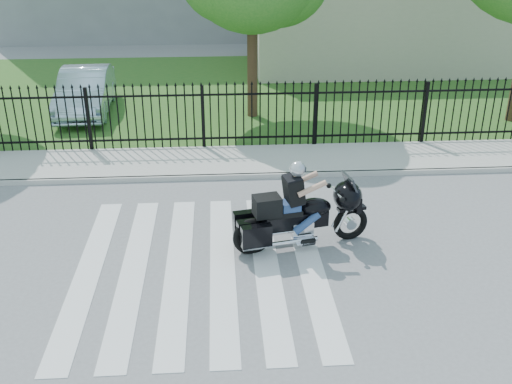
{
  "coord_description": "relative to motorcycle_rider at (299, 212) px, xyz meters",
  "views": [
    {
      "loc": [
        0.39,
        -9.31,
        5.78
      ],
      "look_at": [
        1.08,
        1.04,
        1.0
      ],
      "focal_mm": 42.0,
      "sensor_mm": 36.0,
      "label": 1
    }
  ],
  "objects": [
    {
      "name": "ground",
      "position": [
        -1.86,
        -0.67,
        -0.74
      ],
      "size": [
        120.0,
        120.0,
        0.0
      ],
      "primitive_type": "plane",
      "color": "slate",
      "rests_on": "ground"
    },
    {
      "name": "sidewalk",
      "position": [
        -1.86,
        4.33,
        -0.68
      ],
      "size": [
        40.0,
        2.0,
        0.12
      ],
      "primitive_type": "cube",
      "color": "#ADAAA3",
      "rests_on": "ground"
    },
    {
      "name": "parked_car",
      "position": [
        -5.67,
        9.04,
        -0.02
      ],
      "size": [
        1.7,
        4.31,
        1.4
      ],
      "primitive_type": "imported",
      "rotation": [
        0.0,
        0.0,
        0.05
      ],
      "color": "silver",
      "rests_on": "grass_strip"
    },
    {
      "name": "motorcycle_rider",
      "position": [
        0.0,
        0.0,
        0.0
      ],
      "size": [
        2.69,
        1.25,
        1.8
      ],
      "rotation": [
        0.0,
        0.0,
        0.2
      ],
      "color": "black",
      "rests_on": "ground"
    },
    {
      "name": "grass_strip",
      "position": [
        -1.86,
        11.33,
        -0.73
      ],
      "size": [
        40.0,
        12.0,
        0.02
      ],
      "primitive_type": "cube",
      "color": "#295B1F",
      "rests_on": "ground"
    },
    {
      "name": "crosswalk",
      "position": [
        -1.86,
        -0.67,
        -0.73
      ],
      "size": [
        5.0,
        5.5,
        0.01
      ],
      "primitive_type": null,
      "color": "silver",
      "rests_on": "ground"
    },
    {
      "name": "curb",
      "position": [
        -1.86,
        3.33,
        -0.68
      ],
      "size": [
        40.0,
        0.12,
        0.12
      ],
      "primitive_type": "cube",
      "color": "#ADAAA3",
      "rests_on": "ground"
    },
    {
      "name": "iron_fence",
      "position": [
        -1.86,
        5.33,
        0.17
      ],
      "size": [
        26.0,
        0.04,
        1.8
      ],
      "color": "black",
      "rests_on": "ground"
    },
    {
      "name": "building_low",
      "position": [
        5.14,
        15.33,
        1.01
      ],
      "size": [
        10.0,
        6.0,
        3.5
      ],
      "primitive_type": "cube",
      "color": "beige",
      "rests_on": "ground"
    }
  ]
}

